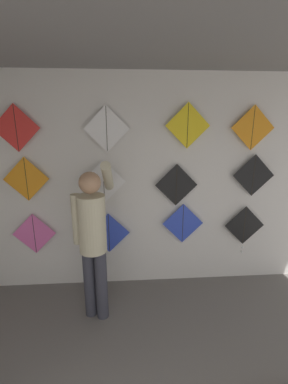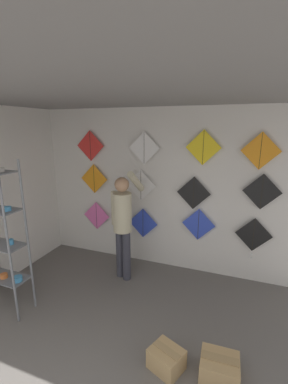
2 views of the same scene
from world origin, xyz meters
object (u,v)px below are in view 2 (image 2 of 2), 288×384
(kite_2, at_px, (198,224))
(kite_5, at_px, (141,185))
(kite_4, at_px, (94,179))
(kite_7, at_px, (262,192))
(cardboard_box_spare, at_px, (166,359))
(cardboard_box, at_px, (219,368))
(kite_9, at_px, (144,148))
(shopkeeper, at_px, (123,219))
(kite_8, at_px, (90,146))
(kite_0, at_px, (97,216))
(kite_11, at_px, (261,151))
(kite_10, at_px, (203,148))
(kite_1, at_px, (143,223))
(kite_3, at_px, (253,236))
(kite_6, at_px, (194,193))

(kite_2, height_order, kite_5, kite_5)
(kite_4, bearing_deg, kite_7, 0.00)
(cardboard_box_spare, bearing_deg, cardboard_box, 9.26)
(kite_4, distance_m, kite_9, 1.17)
(shopkeeper, bearing_deg, kite_9, 94.90)
(kite_4, relative_size, kite_7, 1.00)
(cardboard_box_spare, height_order, kite_2, kite_2)
(shopkeeper, distance_m, kite_8, 1.54)
(cardboard_box_spare, bearing_deg, shopkeeper, 128.98)
(cardboard_box, xyz_separation_m, kite_7, (0.37, 1.90, 1.42))
(kite_7, height_order, kite_8, kite_8)
(kite_5, bearing_deg, kite_4, 180.00)
(kite_0, relative_size, kite_11, 1.00)
(kite_5, relative_size, kite_9, 1.00)
(kite_4, xyz_separation_m, kite_10, (1.99, 0.00, 0.64))
(kite_4, bearing_deg, kite_2, 0.00)
(cardboard_box_spare, relative_size, kite_1, 0.74)
(kite_7, bearing_deg, kite_4, 180.00)
(kite_2, relative_size, kite_3, 0.80)
(cardboard_box, height_order, kite_6, kite_6)
(cardboard_box_spare, distance_m, kite_5, 2.63)
(kite_0, xyz_separation_m, kite_4, (-0.01, 0.00, 0.73))
(kite_2, height_order, kite_7, kite_7)
(kite_8, bearing_deg, cardboard_box_spare, -44.24)
(kite_1, relative_size, kite_7, 1.00)
(kite_1, bearing_deg, kite_9, 0.00)
(kite_10, bearing_deg, kite_4, 180.00)
(kite_0, bearing_deg, kite_8, 180.00)
(kite_9, bearing_deg, kite_0, 180.00)
(cardboard_box, relative_size, cardboard_box_spare, 0.95)
(cardboard_box_spare, distance_m, kite_2, 2.13)
(shopkeeper, distance_m, kite_6, 1.23)
(kite_8, bearing_deg, kite_6, 0.00)
(kite_3, distance_m, kite_4, 2.93)
(kite_5, bearing_deg, cardboard_box, -50.26)
(cardboard_box, xyz_separation_m, kite_11, (0.29, 1.90, 2.02))
(kite_3, distance_m, kite_10, 1.60)
(kite_1, distance_m, kite_10, 1.71)
(kite_1, distance_m, kite_7, 2.05)
(kite_1, bearing_deg, shopkeeper, -102.47)
(kite_6, xyz_separation_m, kite_7, (1.02, 0.00, 0.11))
(kite_4, distance_m, kite_11, 2.87)
(kite_10, bearing_deg, shopkeeper, -152.93)
(kite_7, xyz_separation_m, kite_8, (-2.93, 0.00, 0.61))
(cardboard_box_spare, bearing_deg, kite_4, 135.12)
(kite_6, bearing_deg, kite_2, 0.00)
(shopkeeper, bearing_deg, kite_1, 96.92)
(shopkeeper, height_order, kite_0, shopkeeper)
(shopkeeper, xyz_separation_m, kite_1, (0.13, 0.58, -0.26))
(kite_4, relative_size, kite_9, 1.00)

